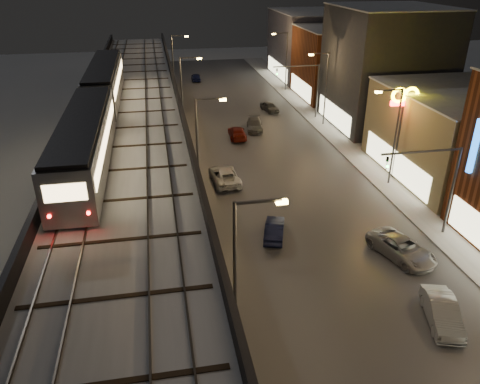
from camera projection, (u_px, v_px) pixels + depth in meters
road_surface at (279, 174)px, 45.68m from camera, size 17.00×120.00×0.06m
sidewalk_right at (375, 166)px, 47.30m from camera, size 4.00×120.00×0.14m
under_viaduct_pavement at (138, 185)px, 43.47m from camera, size 11.00×120.00×0.06m
elevated_viaduct at (131, 139)px, 38.21m from camera, size 9.00×100.00×6.30m
viaduct_trackbed at (130, 130)px, 37.98m from camera, size 8.40×100.00×0.32m
viaduct_parapet_streetside at (184, 121)px, 38.52m from camera, size 0.30×100.00×1.10m
viaduct_parapet_far at (74, 128)px, 37.09m from camera, size 0.30×100.00×1.10m
building_c at (458, 135)px, 43.94m from camera, size 12.20×15.20×8.16m
building_d at (385, 68)px, 56.72m from camera, size 12.20×13.20×14.16m
building_e at (341, 63)px, 69.95m from camera, size 12.20×12.20×10.16m
building_f at (311, 45)px, 82.08m from camera, size 12.20×16.20×11.16m
streetlight_left_1 at (240, 270)px, 22.68m from camera, size 2.57×0.28×9.00m
streetlight_left_2 at (201, 143)px, 38.55m from camera, size 2.57×0.28×9.00m
streetlight_right_2 at (394, 131)px, 41.36m from camera, size 2.56×0.28×9.00m
streetlight_left_3 at (184, 90)px, 54.42m from camera, size 2.57×0.28×9.00m
streetlight_right_3 at (324, 84)px, 57.23m from camera, size 2.56×0.28×9.00m
streetlight_left_4 at (175, 61)px, 70.30m from camera, size 2.57×0.28×9.00m
streetlight_right_4 at (285, 57)px, 73.10m from camera, size 2.56×0.28×9.00m
traffic_light_rig_a at (440, 181)px, 33.60m from camera, size 6.10×0.34×7.00m
traffic_light_rig_b at (309, 85)px, 60.05m from camera, size 6.10×0.34×7.00m
subway_train at (97, 105)px, 37.68m from camera, size 2.78×33.94×3.31m
car_near_white at (274, 230)px, 34.98m from camera, size 2.49×4.17×1.30m
car_mid_silver at (225, 176)px, 43.60m from camera, size 2.65×5.27×1.43m
car_mid_dark at (237, 133)px, 54.68m from camera, size 2.11×4.67×1.33m
car_far_white at (196, 77)px, 81.10m from camera, size 1.69×3.83×1.28m
car_onc_silver at (442, 313)px, 26.60m from camera, size 2.71×4.63×1.44m
car_onc_dark at (401, 249)px, 32.54m from camera, size 3.88×5.68×1.44m
car_onc_white at (255, 125)px, 57.33m from camera, size 2.60×4.81×1.33m
car_onc_red at (270, 107)px, 64.51m from camera, size 2.29×3.96×1.27m
sign_mcdonalds at (403, 107)px, 41.84m from camera, size 2.61×0.39×8.78m
sign_carwash at (480, 154)px, 33.09m from camera, size 1.75×0.35×9.10m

